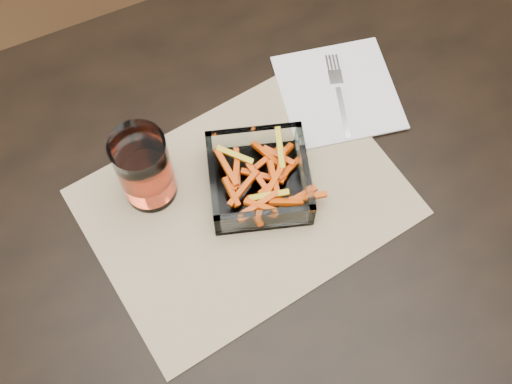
# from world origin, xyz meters

# --- Properties ---
(dining_table) EXTENTS (1.60, 0.90, 0.75)m
(dining_table) POSITION_xyz_m (0.00, 0.00, 0.66)
(dining_table) COLOR black
(dining_table) RESTS_ON ground
(placemat) EXTENTS (0.49, 0.39, 0.00)m
(placemat) POSITION_xyz_m (-0.14, 0.02, 0.75)
(placemat) COLOR tan
(placemat) RESTS_ON dining_table
(glass_bowl) EXTENTS (0.18, 0.18, 0.06)m
(glass_bowl) POSITION_xyz_m (-0.12, 0.04, 0.78)
(glass_bowl) COLOR white
(glass_bowl) RESTS_ON placemat
(tumbler) EXTENTS (0.08, 0.08, 0.14)m
(tumbler) POSITION_xyz_m (-0.26, 0.10, 0.82)
(tumbler) COLOR white
(tumbler) RESTS_ON placemat
(napkin) EXTENTS (0.21, 0.21, 0.00)m
(napkin) POSITION_xyz_m (0.07, 0.14, 0.76)
(napkin) COLOR white
(napkin) RESTS_ON placemat
(fork) EXTENTS (0.06, 0.16, 0.00)m
(fork) POSITION_xyz_m (0.07, 0.14, 0.76)
(fork) COLOR silver
(fork) RESTS_ON napkin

